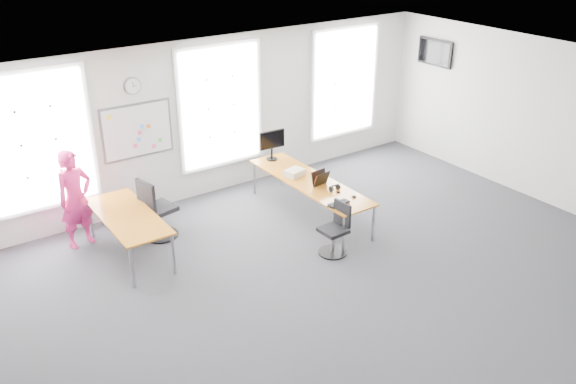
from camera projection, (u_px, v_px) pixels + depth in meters
floor at (339, 286)px, 9.01m from camera, size 10.00×10.00×0.00m
ceiling at (347, 89)px, 7.73m from camera, size 10.00×10.00×0.00m
wall_back at (206, 119)px, 11.34m from camera, size 10.00×0.00×10.00m
wall_right at (557, 127)px, 10.95m from camera, size 0.00×10.00×10.00m
window_left at (38, 142)px, 9.69m from camera, size 1.60×0.06×2.20m
window_mid at (220, 106)px, 11.39m from camera, size 1.60×0.06×2.20m
window_right at (344, 82)px, 12.94m from camera, size 1.60×0.06×2.20m
desk_right at (310, 183)px, 10.81m from camera, size 0.75×2.83×0.69m
desk_left at (128, 218)px, 9.57m from camera, size 0.78×1.94×0.71m
chair_right at (336, 232)px, 9.74m from camera, size 0.46×0.46×0.87m
chair_left at (156, 212)px, 10.14m from camera, size 0.58×0.58×1.08m
person at (76, 199)px, 9.80m from camera, size 0.68×0.53×1.65m
whiteboard at (137, 131)px, 10.60m from camera, size 1.20×0.03×0.90m
wall_clock at (132, 86)px, 10.26m from camera, size 0.30×0.04×0.30m
tv at (435, 52)px, 12.81m from camera, size 0.06×0.90×0.55m
keyboard at (339, 204)px, 9.93m from camera, size 0.43×0.21×0.02m
mouse at (354, 196)px, 10.16m from camera, size 0.08×0.11×0.04m
lens_cap at (338, 192)px, 10.34m from camera, size 0.07×0.07×0.01m
headphones at (334, 188)px, 10.39m from camera, size 0.19×0.10×0.11m
laptop_sleeve at (320, 178)px, 10.56m from camera, size 0.33×0.21×0.26m
paper_stack at (295, 173)px, 10.96m from camera, size 0.39×0.33×0.12m
monitor at (272, 142)px, 11.53m from camera, size 0.53×0.21×0.59m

